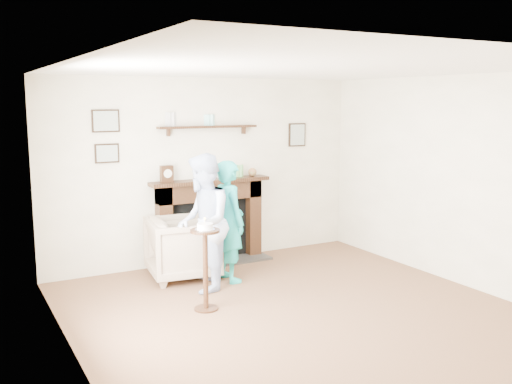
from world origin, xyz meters
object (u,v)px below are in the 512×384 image
man (204,289)px  woman (230,280)px  pedestal_table (205,253)px  armchair (184,277)px

man → woman: size_ratio=1.08×
woman → pedestal_table: size_ratio=1.49×
man → pedestal_table: pedestal_table is taller
armchair → woman: 0.59m
man → pedestal_table: 0.90m
man → armchair: bearing=-151.7°
armchair → woman: woman is taller
armchair → woman: bearing=-121.5°
man → woman: bearing=136.4°
man → pedestal_table: (-0.24, -0.61, 0.61)m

